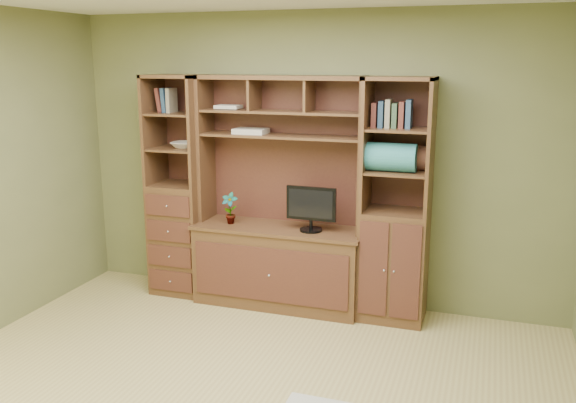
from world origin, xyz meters
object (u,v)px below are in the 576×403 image
(center_hutch, at_px, (278,195))
(right_tower, at_px, (396,202))
(left_tower, at_px, (179,186))
(monitor, at_px, (311,201))

(center_hutch, height_order, right_tower, same)
(center_hutch, height_order, left_tower, same)
(center_hutch, distance_m, left_tower, 1.00)
(left_tower, height_order, monitor, left_tower)
(right_tower, bearing_deg, monitor, -174.01)
(monitor, bearing_deg, center_hutch, 174.91)
(center_hutch, relative_size, right_tower, 1.00)
(center_hutch, distance_m, monitor, 0.31)
(left_tower, relative_size, right_tower, 1.00)
(center_hutch, xyz_separation_m, left_tower, (-1.00, 0.04, 0.00))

